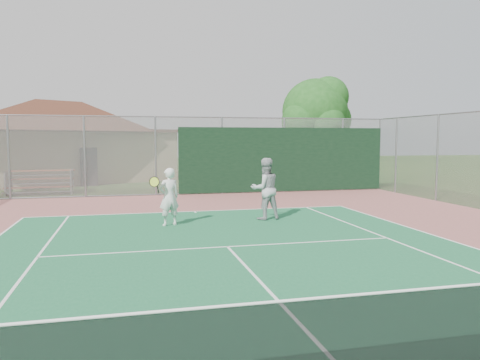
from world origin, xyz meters
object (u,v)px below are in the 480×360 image
bleachers (40,181)px  player_grey_back (265,189)px  tree (317,114)px  player_white_front (169,197)px  clubhouse (59,134)px

bleachers → player_grey_back: 12.25m
tree → player_grey_back: (-6.01, -10.32, -2.93)m
bleachers → player_white_front: player_white_front is taller
player_white_front → player_grey_back: size_ratio=0.87×
bleachers → player_white_front: size_ratio=1.77×
tree → player_white_front: tree is taller
player_white_front → clubhouse: bearing=-90.9°
tree → bleachers: bearing=-175.5°
bleachers → tree: size_ratio=0.50×
clubhouse → tree: 15.33m
clubhouse → player_white_front: clubhouse is taller
clubhouse → player_grey_back: (8.11, -16.19, -1.89)m
clubhouse → bleachers: bearing=-111.9°
player_grey_back → bleachers: bearing=-56.7°
clubhouse → player_white_front: bearing=-95.2°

